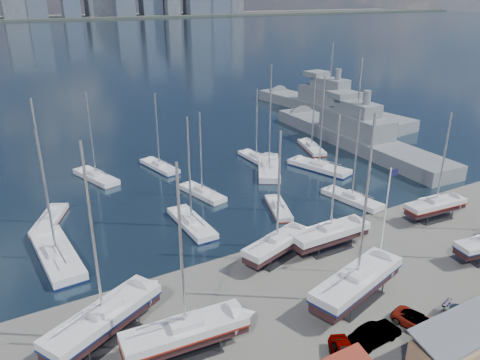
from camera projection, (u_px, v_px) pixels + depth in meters
ground at (354, 275)px, 48.52m from camera, size 1400.00×1400.00×0.00m
water at (17, 40)px, 298.16m from camera, size 1400.00×600.00×0.40m
sailboat_cradle_0 at (104, 318)px, 38.77m from camera, size 11.12×7.73×17.54m
sailboat_cradle_1 at (185, 332)px, 37.25m from camera, size 10.43×3.61×16.52m
sailboat_cradle_2 at (277, 244)px, 50.67m from camera, size 9.26×5.04×14.67m
sailboat_cradle_3 at (357, 282)px, 43.64m from camera, size 11.85×6.11×18.26m
sailboat_cradle_4 at (330, 233)px, 52.76m from camera, size 9.63×2.72×15.73m
sailboat_cradle_6 at (436, 205)px, 59.90m from camera, size 8.82×3.15×14.12m
sailboat_moored_0 at (57, 257)px, 51.31m from camera, size 4.14×12.68×18.71m
sailboat_moored_1 at (50, 220)px, 59.64m from camera, size 6.02×8.76×12.86m
sailboat_moored_2 at (96, 178)px, 73.42m from camera, size 5.31×10.02×14.56m
sailboat_moored_3 at (192, 224)px, 58.58m from camera, size 2.83×9.90×14.77m
sailboat_moored_4 at (202, 194)px, 67.61m from camera, size 4.06×8.86×12.91m
sailboat_moored_5 at (160, 167)px, 77.92m from camera, size 4.06×9.20×13.31m
sailboat_moored_6 at (278, 208)px, 62.94m from camera, size 4.81×8.08×11.68m
sailboat_moored_7 at (269, 169)px, 76.95m from camera, size 9.17×11.97×18.11m
sailboat_moored_8 at (256, 159)px, 81.75m from camera, size 2.53×8.79×13.12m
sailboat_moored_9 at (352, 200)px, 65.59m from camera, size 4.06×9.47×13.85m
sailboat_moored_10 at (319, 168)px, 77.49m from camera, size 6.18×11.29×16.27m
sailboat_moored_11 at (311, 148)px, 87.50m from camera, size 5.41×9.65×13.91m
naval_ship_east at (355, 137)px, 89.73m from camera, size 10.07×45.36×18.05m
naval_ship_west at (328, 107)px, 113.66m from camera, size 11.93×46.19×18.11m
car_a at (346, 356)px, 36.60m from camera, size 3.54×4.96×1.57m
car_b at (375, 334)px, 38.99m from camera, size 4.87×1.89×1.58m
car_c at (419, 322)px, 40.61m from camera, size 3.21×5.00×1.28m
car_d at (471, 318)px, 41.14m from camera, size 3.15×4.97×1.34m
flagpole at (386, 215)px, 46.51m from camera, size 1.04×0.12×11.74m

